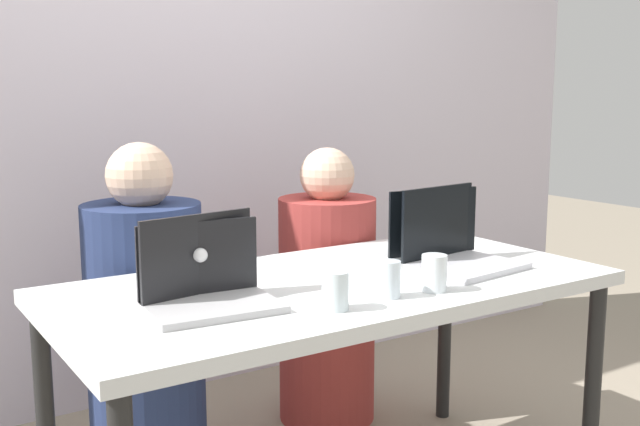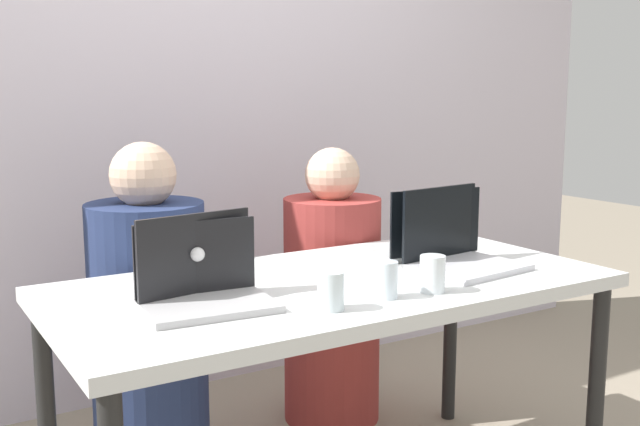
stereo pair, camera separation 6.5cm
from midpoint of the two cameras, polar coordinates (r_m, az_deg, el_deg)
name	(u,v)px [view 2 (the right image)]	position (r m, az deg, el deg)	size (l,w,h in m)	color
back_wall	(177,81)	(3.11, -10.26, 9.86)	(4.50, 0.10, 2.55)	silver
desk	(334,302)	(2.13, 1.96, -6.79)	(1.56, 0.76, 0.71)	silver
person_on_left	(149,326)	(2.52, -12.18, -8.43)	(0.38, 0.38, 1.08)	navy
person_on_right	(332,301)	(2.83, 1.59, -6.71)	(0.40, 0.40, 1.04)	#9C3430
laptop_front_left	(205,289)	(1.86, -7.79, -5.76)	(0.33, 0.25, 0.20)	#B6B4B7
laptop_front_right	(458,251)	(2.29, 11.31, -2.85)	(0.33, 0.29, 0.24)	silver
laptop_back_right	(422,241)	(2.44, 8.58, -2.09)	(0.34, 0.28, 0.22)	#B3B7B9
laptop_back_left	(181,276)	(1.99, -9.61, -4.74)	(0.35, 0.28, 0.22)	silver
water_glass_right	(432,276)	(2.01, 9.49, -4.78)	(0.07, 0.07, 0.10)	white
water_glass_left	(331,293)	(1.82, 1.86, -6.15)	(0.07, 0.07, 0.09)	silver
water_glass_center	(386,282)	(1.93, 6.03, -5.27)	(0.06, 0.06, 0.10)	silver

